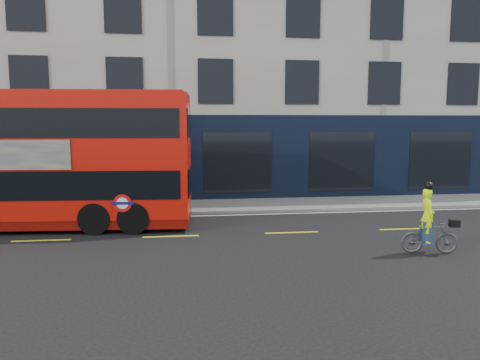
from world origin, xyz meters
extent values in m
plane|color=black|center=(0.00, 0.00, 0.00)|extent=(120.00, 120.00, 0.00)
cube|color=slate|center=(0.00, 6.50, 0.06)|extent=(60.00, 3.00, 0.12)
cube|color=gray|center=(0.00, 5.00, 0.07)|extent=(60.00, 0.12, 0.13)
cube|color=#BAB8AF|center=(0.00, 13.00, 7.50)|extent=(50.00, 10.00, 15.00)
cube|color=black|center=(0.00, 7.98, 2.00)|extent=(50.00, 0.08, 4.00)
cube|color=silver|center=(0.00, 4.70, 0.00)|extent=(58.00, 0.10, 0.01)
cube|color=red|center=(-5.13, 3.50, 2.56)|extent=(11.76, 3.44, 4.17)
cube|color=#610803|center=(-5.13, 3.50, 0.32)|extent=(11.75, 3.38, 0.32)
cube|color=black|center=(-5.13, 3.50, 1.63)|extent=(11.30, 3.44, 0.95)
cube|color=black|center=(-5.13, 3.50, 3.64)|extent=(11.30, 3.44, 0.95)
cube|color=#A1130B|center=(-5.13, 3.50, 4.66)|extent=(11.52, 3.31, 0.08)
cube|color=black|center=(0.67, 3.10, 1.63)|extent=(0.20, 2.37, 0.95)
cube|color=black|center=(0.67, 3.10, 3.64)|extent=(0.20, 2.37, 0.95)
cylinder|color=red|center=(-1.55, 1.90, 1.05)|extent=(0.59, 0.06, 0.59)
cylinder|color=white|center=(-1.55, 1.90, 1.05)|extent=(0.38, 0.05, 0.38)
cube|color=#0C1459|center=(-1.55, 1.89, 1.05)|extent=(0.74, 0.07, 0.09)
cylinder|color=black|center=(-1.14, 3.23, 0.53)|extent=(1.24, 2.75, 1.05)
cylinder|color=black|center=(-2.40, 3.31, 0.53)|extent=(1.24, 2.75, 1.05)
imported|color=#47494C|center=(7.24, -1.42, 0.47)|extent=(1.62, 0.72, 0.94)
imported|color=#D0FF04|center=(7.15, -1.40, 1.08)|extent=(0.46, 0.61, 1.51)
cube|color=black|center=(7.88, -1.54, 0.87)|extent=(0.29, 0.25, 0.20)
cube|color=navy|center=(7.15, -1.40, 0.60)|extent=(0.34, 0.40, 0.65)
sphere|color=black|center=(7.15, -1.40, 1.91)|extent=(0.24, 0.24, 0.24)
camera|label=1|loc=(0.28, -13.42, 3.66)|focal=35.00mm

